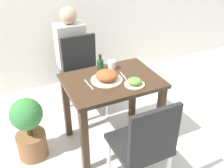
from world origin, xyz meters
TOP-DOWN VIEW (x-y plane):
  - ground_plane at (0.00, 0.00)m, footprint 16.00×16.00m
  - dining_table at (0.00, 0.00)m, footprint 0.87×0.63m
  - chair_near at (-0.04, -0.66)m, footprint 0.42×0.42m
  - chair_far at (-0.06, 0.66)m, footprint 0.42×0.42m
  - food_plate at (-0.05, -0.00)m, footprint 0.29×0.29m
  - side_plate at (0.14, -0.18)m, footprint 0.18×0.18m
  - drink_cup at (0.09, 0.19)m, footprint 0.08×0.08m
  - sauce_bottle at (-0.03, 0.21)m, footprint 0.06×0.06m
  - fork_utensil at (-0.23, -0.00)m, footprint 0.02×0.19m
  - spoon_utensil at (0.12, -0.00)m, footprint 0.03×0.18m
  - potted_plant_left at (-0.78, 0.12)m, footprint 0.29×0.29m
  - person_figure at (-0.09, 0.99)m, footprint 0.34×0.22m

SIDE VIEW (x-z plane):
  - ground_plane at x=0.00m, z-range 0.00..0.00m
  - potted_plant_left at x=-0.78m, z-range 0.01..0.65m
  - chair_near at x=-0.04m, z-range 0.06..0.95m
  - chair_far at x=-0.06m, z-range 0.06..0.95m
  - person_figure at x=-0.09m, z-range 0.00..1.17m
  - dining_table at x=0.00m, z-range 0.22..0.94m
  - fork_utensil at x=-0.23m, z-range 0.72..0.73m
  - spoon_utensil at x=0.12m, z-range 0.72..0.73m
  - side_plate at x=0.14m, z-range 0.72..0.78m
  - drink_cup at x=0.09m, z-range 0.72..0.80m
  - food_plate at x=-0.05m, z-range 0.72..0.82m
  - sauce_bottle at x=-0.03m, z-range 0.70..0.87m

